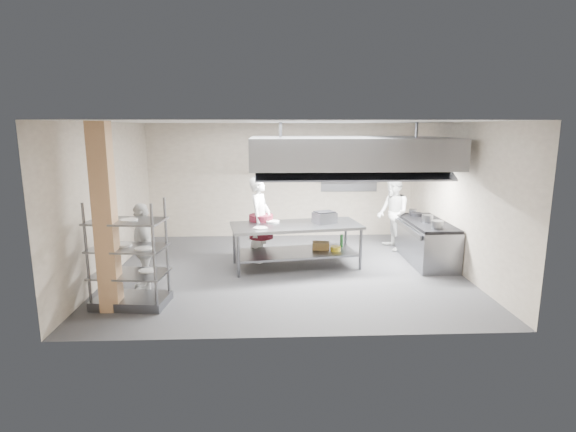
{
  "coord_description": "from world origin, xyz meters",
  "views": [
    {
      "loc": [
        -0.35,
        -8.86,
        2.92
      ],
      "look_at": [
        0.04,
        0.2,
        1.1
      ],
      "focal_mm": 28.0,
      "sensor_mm": 36.0,
      "label": 1
    }
  ],
  "objects_px": {
    "chef_plating": "(143,247)",
    "island": "(296,245)",
    "stockpot": "(427,219)",
    "cooking_range": "(426,243)",
    "griddle": "(325,218)",
    "pass_rack": "(128,254)",
    "chef_head": "(260,219)",
    "chef_line": "(393,213)"
  },
  "relations": [
    {
      "from": "island",
      "to": "cooking_range",
      "type": "relative_size",
      "value": 1.34
    },
    {
      "from": "cooking_range",
      "to": "stockpot",
      "type": "bearing_deg",
      "value": -111.1
    },
    {
      "from": "chef_line",
      "to": "griddle",
      "type": "distance_m",
      "value": 2.08
    },
    {
      "from": "griddle",
      "to": "chef_head",
      "type": "bearing_deg",
      "value": 144.0
    },
    {
      "from": "island",
      "to": "stockpot",
      "type": "height_order",
      "value": "stockpot"
    },
    {
      "from": "island",
      "to": "griddle",
      "type": "distance_m",
      "value": 0.85
    },
    {
      "from": "island",
      "to": "griddle",
      "type": "height_order",
      "value": "griddle"
    },
    {
      "from": "chef_head",
      "to": "chef_plating",
      "type": "xyz_separation_m",
      "value": [
        -2.05,
        -1.73,
        -0.13
      ]
    },
    {
      "from": "island",
      "to": "chef_plating",
      "type": "xyz_separation_m",
      "value": [
        -2.82,
        -1.28,
        0.34
      ]
    },
    {
      "from": "cooking_range",
      "to": "stockpot",
      "type": "xyz_separation_m",
      "value": [
        -0.04,
        -0.11,
        0.56
      ]
    },
    {
      "from": "chef_line",
      "to": "chef_plating",
      "type": "height_order",
      "value": "chef_line"
    },
    {
      "from": "chef_line",
      "to": "griddle",
      "type": "xyz_separation_m",
      "value": [
        -1.77,
        -1.08,
        0.14
      ]
    },
    {
      "from": "island",
      "to": "pass_rack",
      "type": "relative_size",
      "value": 1.51
    },
    {
      "from": "pass_rack",
      "to": "griddle",
      "type": "bearing_deg",
      "value": 38.1
    },
    {
      "from": "island",
      "to": "chef_line",
      "type": "relative_size",
      "value": 1.52
    },
    {
      "from": "chef_head",
      "to": "stockpot",
      "type": "xyz_separation_m",
      "value": [
        3.58,
        -0.33,
        0.05
      ]
    },
    {
      "from": "stockpot",
      "to": "island",
      "type": "bearing_deg",
      "value": -177.52
    },
    {
      "from": "pass_rack",
      "to": "chef_plating",
      "type": "bearing_deg",
      "value": 93.26
    },
    {
      "from": "cooking_range",
      "to": "stockpot",
      "type": "height_order",
      "value": "stockpot"
    },
    {
      "from": "griddle",
      "to": "island",
      "type": "bearing_deg",
      "value": 169.97
    },
    {
      "from": "cooking_range",
      "to": "griddle",
      "type": "height_order",
      "value": "griddle"
    },
    {
      "from": "pass_rack",
      "to": "stockpot",
      "type": "xyz_separation_m",
      "value": [
        5.68,
        2.11,
        0.1
      ]
    },
    {
      "from": "pass_rack",
      "to": "chef_head",
      "type": "relative_size",
      "value": 0.95
    },
    {
      "from": "cooking_range",
      "to": "stockpot",
      "type": "distance_m",
      "value": 0.57
    },
    {
      "from": "chef_plating",
      "to": "stockpot",
      "type": "xyz_separation_m",
      "value": [
        5.64,
        1.4,
        0.18
      ]
    },
    {
      "from": "cooking_range",
      "to": "chef_line",
      "type": "relative_size",
      "value": 1.14
    },
    {
      "from": "island",
      "to": "chef_head",
      "type": "distance_m",
      "value": 1.0
    },
    {
      "from": "cooking_range",
      "to": "chef_line",
      "type": "distance_m",
      "value": 1.2
    },
    {
      "from": "island",
      "to": "stockpot",
      "type": "bearing_deg",
      "value": -6.55
    },
    {
      "from": "chef_head",
      "to": "stockpot",
      "type": "relative_size",
      "value": 7.86
    },
    {
      "from": "island",
      "to": "chef_line",
      "type": "bearing_deg",
      "value": 18.32
    },
    {
      "from": "pass_rack",
      "to": "stockpot",
      "type": "bearing_deg",
      "value": 26.84
    },
    {
      "from": "pass_rack",
      "to": "chef_plating",
      "type": "relative_size",
      "value": 1.11
    },
    {
      "from": "pass_rack",
      "to": "island",
      "type": "bearing_deg",
      "value": 41.32
    },
    {
      "from": "griddle",
      "to": "stockpot",
      "type": "xyz_separation_m",
      "value": [
        2.21,
        -0.03,
        -0.04
      ]
    },
    {
      "from": "chef_head",
      "to": "chef_line",
      "type": "height_order",
      "value": "chef_head"
    },
    {
      "from": "chef_line",
      "to": "stockpot",
      "type": "bearing_deg",
      "value": 15.63
    },
    {
      "from": "island",
      "to": "griddle",
      "type": "bearing_deg",
      "value": 4.67
    },
    {
      "from": "chef_line",
      "to": "stockpot",
      "type": "relative_size",
      "value": 7.45
    },
    {
      "from": "cooking_range",
      "to": "chef_head",
      "type": "height_order",
      "value": "chef_head"
    },
    {
      "from": "chef_plating",
      "to": "island",
      "type": "bearing_deg",
      "value": 96.21
    },
    {
      "from": "island",
      "to": "cooking_range",
      "type": "bearing_deg",
      "value": -4.37
    }
  ]
}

